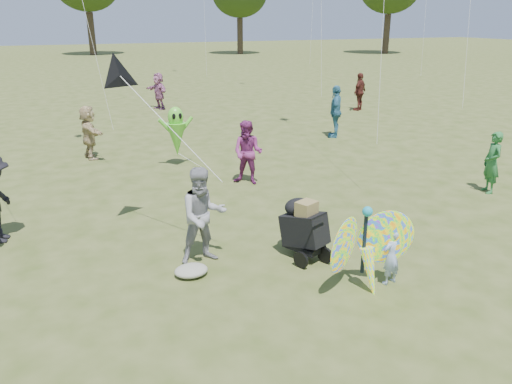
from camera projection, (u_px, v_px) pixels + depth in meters
ground at (302, 281)px, 8.25m from camera, size 160.00×160.00×0.00m
child_girl at (391, 256)px, 8.02m from camera, size 0.39×0.29×0.97m
adult_man at (203, 216)px, 8.65m from camera, size 0.84×0.66×1.73m
grey_bag at (191, 271)px, 8.39m from camera, size 0.57×0.47×0.18m
crowd_c at (336, 111)px, 17.83m from camera, size 0.99×1.15×1.85m
crowd_d at (89, 132)px, 15.12m from camera, size 0.73×1.57×1.63m
crowd_e at (248, 153)px, 12.81m from camera, size 1.02×1.00×1.65m
crowd_f at (492, 163)px, 12.17m from camera, size 0.53×0.65×1.53m
crowd_h at (360, 92)px, 22.99m from camera, size 1.08×0.88×1.72m
crowd_j at (159, 91)px, 23.34m from camera, size 0.97×1.64×1.69m
jogging_stroller at (303, 225)px, 8.91m from camera, size 0.77×1.14×1.09m
butterfly_kite at (367, 251)px, 7.77m from camera, size 1.74×0.75×1.61m
delta_kite_rig at (120, 76)px, 9.04m from camera, size 1.83×1.94×2.14m
alien_kite at (176, 134)px, 14.26m from camera, size 1.12×0.69×1.74m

